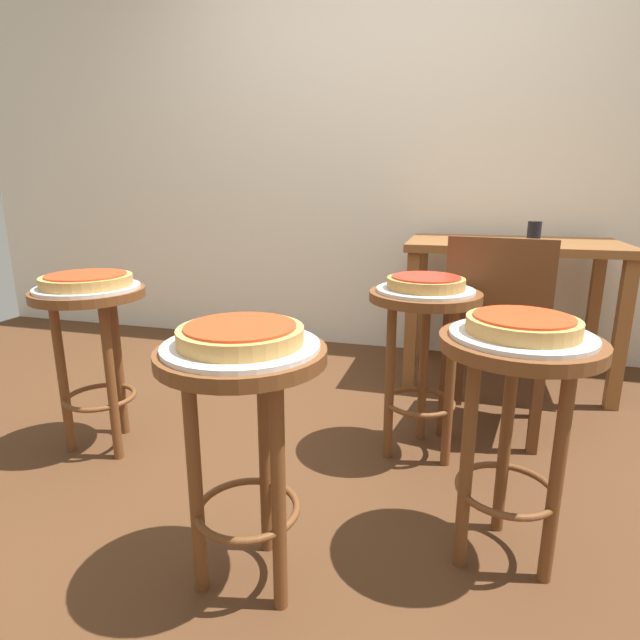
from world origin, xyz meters
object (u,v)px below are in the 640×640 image
(stool_leftside, at_px, (93,330))
(cup_near_edge, at_px, (534,233))
(pizza_foreground, at_px, (241,334))
(serving_plate_middle, at_px, (522,335))
(stool_middle, at_px, (515,396))
(pizza_middle, at_px, (523,325))
(pizza_rear, at_px, (426,282))
(serving_plate_rear, at_px, (425,290))
(stool_rear, at_px, (423,334))
(wooden_chair, at_px, (498,329))
(serving_plate_foreground, at_px, (241,346))
(dining_table, at_px, (512,264))
(condiment_shaker, at_px, (532,233))
(serving_plate_leftside, at_px, (88,288))
(stool_foreground, at_px, (244,411))
(pizza_leftside, at_px, (87,280))

(stool_leftside, xyz_separation_m, cup_near_edge, (1.69, 1.11, 0.32))
(pizza_foreground, xyz_separation_m, serving_plate_middle, (0.66, 0.28, -0.03))
(stool_middle, xyz_separation_m, serving_plate_middle, (0.00, 0.00, 0.17))
(stool_middle, height_order, serving_plate_middle, serving_plate_middle)
(pizza_foreground, bearing_deg, pizza_middle, 22.95)
(pizza_foreground, bearing_deg, pizza_rear, 65.60)
(serving_plate_rear, bearing_deg, stool_leftside, -166.39)
(stool_rear, xyz_separation_m, wooden_chair, (0.28, 0.26, -0.03))
(stool_middle, distance_m, stool_rear, 0.61)
(stool_leftside, distance_m, cup_near_edge, 2.05)
(serving_plate_rear, bearing_deg, pizza_foreground, -114.40)
(pizza_rear, bearing_deg, wooden_chair, 43.01)
(pizza_middle, distance_m, stool_rear, 0.64)
(serving_plate_foreground, relative_size, stool_leftside, 0.58)
(cup_near_edge, xyz_separation_m, wooden_chair, (-0.17, -0.54, -0.35))
(dining_table, height_order, condiment_shaker, condiment_shaker)
(serving_plate_leftside, height_order, pizza_rear, pizza_rear)
(condiment_shaker, bearing_deg, serving_plate_rear, -116.11)
(pizza_rear, height_order, condiment_shaker, condiment_shaker)
(condiment_shaker, height_order, wooden_chair, condiment_shaker)
(pizza_rear, bearing_deg, stool_middle, -62.19)
(pizza_middle, relative_size, stool_leftside, 0.43)
(stool_leftside, distance_m, condiment_shaker, 2.12)
(stool_rear, xyz_separation_m, cup_near_edge, (0.45, 0.81, 0.32))
(stool_middle, xyz_separation_m, pizza_middle, (-0.00, 0.00, 0.20))
(cup_near_edge, bearing_deg, condiment_shaker, 87.58)
(stool_foreground, distance_m, condiment_shaker, 1.96)
(serving_plate_foreground, distance_m, condiment_shaker, 1.94)
(stool_middle, bearing_deg, pizza_leftside, 171.02)
(dining_table, bearing_deg, pizza_leftside, -142.05)
(wooden_chair, bearing_deg, pizza_middle, -89.88)
(stool_foreground, bearing_deg, serving_plate_rear, 65.60)
(pizza_foreground, height_order, dining_table, dining_table)
(serving_plate_rear, xyz_separation_m, dining_table, (0.37, 0.96, -0.02))
(stool_middle, height_order, stool_leftside, same)
(serving_plate_middle, relative_size, pizza_leftside, 1.10)
(wooden_chair, bearing_deg, serving_plate_leftside, -159.66)
(serving_plate_foreground, height_order, pizza_rear, pizza_rear)
(wooden_chair, bearing_deg, pizza_foreground, -121.15)
(condiment_shaker, bearing_deg, stool_middle, -96.61)
(stool_middle, distance_m, dining_table, 1.51)
(condiment_shaker, bearing_deg, dining_table, 160.60)
(stool_middle, height_order, wooden_chair, wooden_chair)
(stool_foreground, height_order, serving_plate_leftside, serving_plate_leftside)
(pizza_leftside, height_order, condiment_shaker, condiment_shaker)
(pizza_foreground, relative_size, pizza_leftside, 0.92)
(serving_plate_rear, bearing_deg, stool_rear, 0.00)
(stool_leftside, height_order, dining_table, dining_table)
(wooden_chair, bearing_deg, stool_middle, -89.88)
(pizza_rear, height_order, wooden_chair, wooden_chair)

